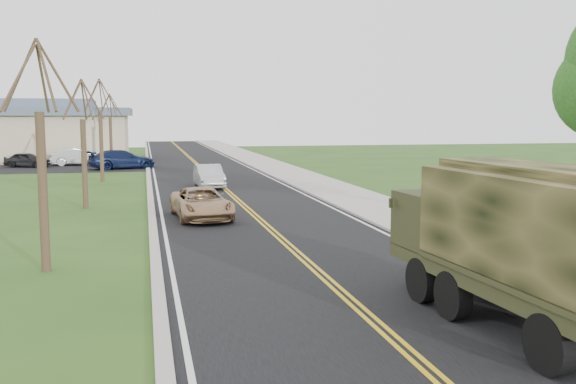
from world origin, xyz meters
name	(u,v)px	position (x,y,z in m)	size (l,w,h in m)	color
road	(205,172)	(0.00, 40.00, 0.01)	(8.00, 120.00, 0.01)	black
curb_right	(260,170)	(4.15, 40.00, 0.06)	(0.30, 120.00, 0.12)	#9E998E
sidewalk_right	(283,170)	(5.90, 40.00, 0.05)	(3.20, 120.00, 0.10)	#9E998E
curb_left	(148,172)	(-4.15, 40.00, 0.05)	(0.30, 120.00, 0.10)	#9E998E
bare_tree_a	(42,173)	(-7.00, 10.00, 2.63)	(1.93, 2.26, 6.08)	#38281C
bare_tree_b	(84,153)	(-7.00, 22.00, 2.48)	(1.83, 2.14, 5.73)	#38281C
bare_tree_c	(101,137)	(-7.00, 34.00, 2.78)	(2.04, 2.39, 6.42)	#38281C
bare_tree_d	(111,136)	(-7.00, 46.00, 2.55)	(1.88, 2.20, 5.91)	#38281C
commercial_building	(16,132)	(-15.98, 55.97, 2.69)	(25.50, 21.50, 5.65)	tan
military_truck	(519,234)	(2.61, 3.21, 1.83)	(2.66, 6.54, 3.19)	black
suv_champagne	(201,203)	(-2.21, 17.91, 0.62)	(2.06, 4.46, 1.24)	tan
sedan_silver	(209,176)	(-0.80, 29.08, 0.66)	(1.40, 4.02, 1.33)	silver
lot_car_dark	(27,160)	(-13.59, 47.13, 0.61)	(1.44, 3.59, 1.22)	black
lot_car_silver	(78,157)	(-9.80, 48.48, 0.73)	(1.55, 4.44, 1.46)	silver
lot_car_navy	(122,159)	(-6.11, 43.92, 0.75)	(2.09, 5.15, 1.49)	#0F1938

